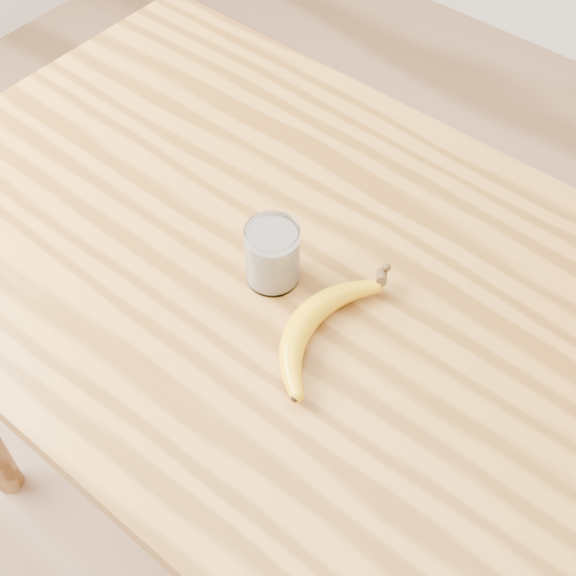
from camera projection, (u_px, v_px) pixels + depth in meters
The scene contains 3 objects.
table at pixel (277, 315), 1.23m from camera, with size 1.20×0.80×0.90m.
smoothie_glass at pixel (272, 255), 1.07m from camera, with size 0.07×0.07×0.09m.
banana at pixel (304, 320), 1.04m from camera, with size 0.11×0.30×0.04m, color #E3A40A, non-canonical shape.
Camera 1 is at (0.48, -0.55, 1.75)m, focal length 50.00 mm.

